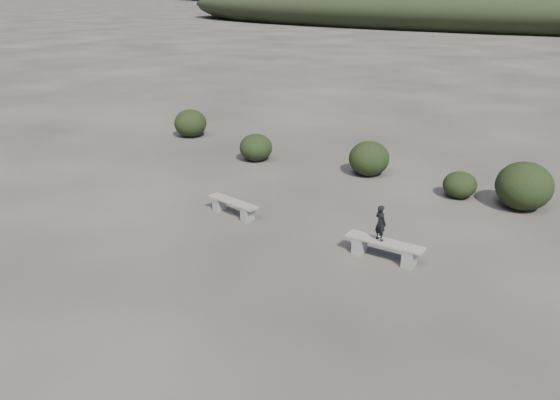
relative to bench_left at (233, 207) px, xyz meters
The scene contains 9 objects.
ground 4.75m from the bench_left, 61.01° to the right, with size 1200.00×1200.00×0.00m, color #312C26.
bench_left is the anchor object (origin of this frame).
bench_right 4.51m from the bench_left, ahead, with size 1.84×0.44×0.46m.
seated_person 4.42m from the bench_left, ahead, with size 0.31×0.20×0.85m, color black.
shrub_a 5.14m from the bench_left, 119.92° to the left, with size 1.19×1.19×0.97m, color black.
shrub_b 5.49m from the bench_left, 73.97° to the left, with size 1.34×1.34×1.15m, color black.
shrub_c 6.76m from the bench_left, 46.38° to the left, with size 0.99×0.99×0.79m, color black.
shrub_d 8.14m from the bench_left, 38.07° to the left, with size 1.55×1.55×1.36m, color black.
shrub_f 8.88m from the bench_left, 140.68° to the left, with size 1.35×1.35×1.14m, color black.
Camera 1 is at (6.62, -6.50, 5.83)m, focal length 35.00 mm.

